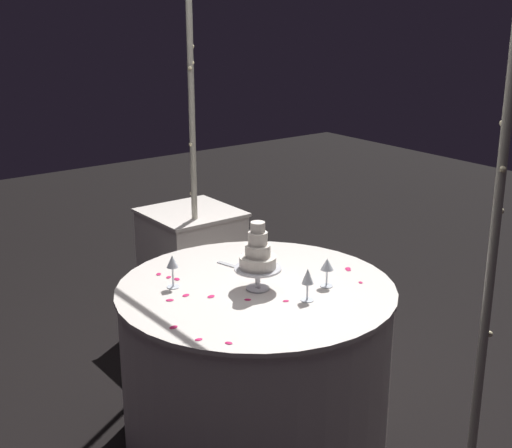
# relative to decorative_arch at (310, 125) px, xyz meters

# --- Properties ---
(ground_plane) EXTENTS (12.00, 12.00, 0.00)m
(ground_plane) POSITION_rel_decorative_arch_xyz_m (0.00, -0.31, -1.52)
(ground_plane) COLOR black
(decorative_arch) EXTENTS (2.11, 0.06, 2.34)m
(decorative_arch) POSITION_rel_decorative_arch_xyz_m (0.00, 0.00, 0.00)
(decorative_arch) COLOR #B7B29E
(decorative_arch) RESTS_ON ground
(main_table) EXTENTS (1.32, 1.32, 0.79)m
(main_table) POSITION_rel_decorative_arch_xyz_m (0.00, -0.31, -1.13)
(main_table) COLOR silver
(main_table) RESTS_ON ground
(side_table) EXTENTS (0.55, 0.55, 0.81)m
(side_table) POSITION_rel_decorative_arch_xyz_m (-1.18, 0.07, -1.11)
(side_table) COLOR silver
(side_table) RESTS_ON ground
(tiered_cake) EXTENTS (0.22, 0.22, 0.33)m
(tiered_cake) POSITION_rel_decorative_arch_xyz_m (0.03, -0.32, -0.57)
(tiered_cake) COLOR silver
(tiered_cake) RESTS_ON main_table
(wine_glass_0) EXTENTS (0.06, 0.06, 0.14)m
(wine_glass_0) POSITION_rel_decorative_arch_xyz_m (0.19, -0.04, -0.63)
(wine_glass_0) COLOR silver
(wine_glass_0) RESTS_ON main_table
(wine_glass_1) EXTENTS (0.06, 0.06, 0.15)m
(wine_glass_1) POSITION_rel_decorative_arch_xyz_m (0.26, -0.22, -0.62)
(wine_glass_1) COLOR silver
(wine_glass_1) RESTS_ON main_table
(wine_glass_2) EXTENTS (0.06, 0.06, 0.16)m
(wine_glass_2) POSITION_rel_decorative_arch_xyz_m (-0.23, -0.63, -0.61)
(wine_glass_2) COLOR silver
(wine_glass_2) RESTS_ON main_table
(cake_knife) EXTENTS (0.29, 0.09, 0.01)m
(cake_knife) POSITION_rel_decorative_arch_xyz_m (-0.21, -0.23, -0.73)
(cake_knife) COLOR silver
(cake_knife) RESTS_ON main_table
(rose_petal_0) EXTENTS (0.03, 0.03, 0.00)m
(rose_petal_0) POSITION_rel_decorative_arch_xyz_m (0.26, 0.11, -0.73)
(rose_petal_0) COLOR #C61951
(rose_petal_0) RESTS_ON main_table
(rose_petal_1) EXTENTS (0.03, 0.03, 0.00)m
(rose_petal_1) POSITION_rel_decorative_arch_xyz_m (-0.09, -0.21, -0.73)
(rose_petal_1) COLOR #C61951
(rose_petal_1) RESTS_ON main_table
(rose_petal_2) EXTENTS (0.02, 0.03, 0.00)m
(rose_petal_2) POSITION_rel_decorative_arch_xyz_m (0.11, 0.18, -0.73)
(rose_petal_2) COLOR #C61951
(rose_petal_2) RESTS_ON main_table
(rose_petal_3) EXTENTS (0.04, 0.03, 0.00)m
(rose_petal_3) POSITION_rel_decorative_arch_xyz_m (0.39, -0.75, -0.73)
(rose_petal_3) COLOR #C61951
(rose_petal_3) RESTS_ON main_table
(rose_petal_4) EXTENTS (0.03, 0.03, 0.00)m
(rose_petal_4) POSITION_rel_decorative_arch_xyz_m (-0.40, -0.10, -0.73)
(rose_petal_4) COLOR #C61951
(rose_petal_4) RESTS_ON main_table
(rose_petal_5) EXTENTS (0.03, 0.04, 0.00)m
(rose_petal_5) POSITION_rel_decorative_arch_xyz_m (0.30, -0.82, -0.73)
(rose_petal_5) COLOR #C61951
(rose_petal_5) RESTS_ON main_table
(rose_petal_6) EXTENTS (0.04, 0.05, 0.00)m
(rose_petal_6) POSITION_rel_decorative_arch_xyz_m (0.09, 0.19, -0.73)
(rose_petal_6) COLOR #C61951
(rose_petal_6) RESTS_ON main_table
(rose_petal_7) EXTENTS (0.04, 0.04, 0.00)m
(rose_petal_7) POSITION_rel_decorative_arch_xyz_m (-0.11, -0.72, -0.73)
(rose_petal_7) COLOR #C61951
(rose_petal_7) RESTS_ON main_table
(rose_petal_8) EXTENTS (0.04, 0.04, 0.00)m
(rose_petal_8) POSITION_rel_decorative_arch_xyz_m (0.10, -0.44, -0.73)
(rose_petal_8) COLOR #C61951
(rose_petal_8) RESTS_ON main_table
(rose_petal_9) EXTENTS (0.04, 0.04, 0.00)m
(rose_petal_9) POSITION_rel_decorative_arch_xyz_m (-0.41, -0.60, -0.73)
(rose_petal_9) COLOR #C61951
(rose_petal_9) RESTS_ON main_table
(rose_petal_10) EXTENTS (0.03, 0.04, 0.00)m
(rose_petal_10) POSITION_rel_decorative_arch_xyz_m (0.14, -0.85, -0.73)
(rose_petal_10) COLOR #C61951
(rose_petal_10) RESTS_ON main_table
(rose_petal_11) EXTENTS (0.04, 0.04, 0.00)m
(rose_petal_11) POSITION_rel_decorative_arch_xyz_m (-0.35, -0.58, -0.73)
(rose_petal_11) COLOR #C61951
(rose_petal_11) RESTS_ON main_table
(rose_petal_12) EXTENTS (0.04, 0.04, 0.00)m
(rose_petal_12) POSITION_rel_decorative_arch_xyz_m (-0.28, -0.11, -0.73)
(rose_petal_12) COLOR #C61951
(rose_petal_12) RESTS_ON main_table
(rose_petal_13) EXTENTS (0.04, 0.03, 0.00)m
(rose_petal_13) POSITION_rel_decorative_arch_xyz_m (-0.30, -0.56, -0.73)
(rose_petal_13) COLOR #C61951
(rose_petal_13) RESTS_ON main_table
(rose_petal_14) EXTENTS (0.03, 0.04, 0.00)m
(rose_petal_14) POSITION_rel_decorative_arch_xyz_m (-0.11, -0.63, -0.73)
(rose_petal_14) COLOR #C61951
(rose_petal_14) RESTS_ON main_table
(rose_petal_15) EXTENTS (0.04, 0.05, 0.00)m
(rose_petal_15) POSITION_rel_decorative_arch_xyz_m (-0.03, -0.55, -0.73)
(rose_petal_15) COLOR #C61951
(rose_petal_15) RESTS_ON main_table
(rose_petal_16) EXTENTS (0.03, 0.03, 0.00)m
(rose_petal_16) POSITION_rel_decorative_arch_xyz_m (0.21, -0.31, -0.73)
(rose_petal_16) COLOR #C61951
(rose_petal_16) RESTS_ON main_table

